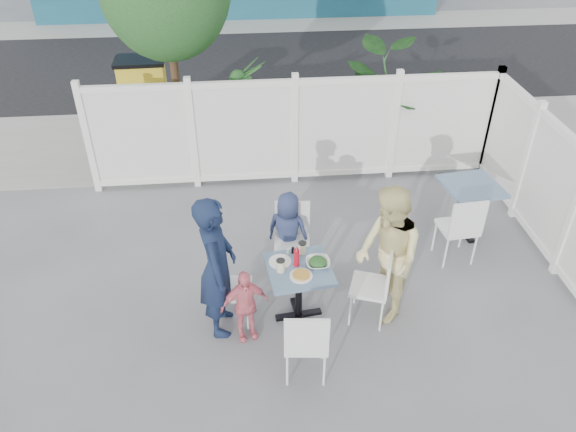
{
  "coord_description": "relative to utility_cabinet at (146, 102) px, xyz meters",
  "views": [
    {
      "loc": [
        -0.67,
        -4.85,
        4.42
      ],
      "look_at": [
        -0.23,
        -0.06,
        1.07
      ],
      "focal_mm": 35.0,
      "sensor_mm": 36.0,
      "label": 1
    }
  ],
  "objects": [
    {
      "name": "ground",
      "position": [
        2.21,
        -4.0,
        -0.67
      ],
      "size": [
        80.0,
        80.0,
        0.0
      ],
      "primitive_type": "plane",
      "color": "slate"
    },
    {
      "name": "near_sidewalk",
      "position": [
        2.21,
        -0.2,
        -0.67
      ],
      "size": [
        24.0,
        2.6,
        0.01
      ],
      "primitive_type": "cube",
      "color": "gray",
      "rests_on": "ground"
    },
    {
      "name": "street",
      "position": [
        2.21,
        3.5,
        -0.67
      ],
      "size": [
        24.0,
        5.0,
        0.01
      ],
      "primitive_type": "cube",
      "color": "black",
      "rests_on": "ground"
    },
    {
      "name": "far_sidewalk",
      "position": [
        2.21,
        6.6,
        -0.67
      ],
      "size": [
        24.0,
        1.6,
        0.01
      ],
      "primitive_type": "cube",
      "color": "gray",
      "rests_on": "ground"
    },
    {
      "name": "fence_back",
      "position": [
        2.31,
        -1.6,
        0.11
      ],
      "size": [
        5.86,
        0.08,
        1.6
      ],
      "color": "white",
      "rests_on": "ground"
    },
    {
      "name": "fence_right",
      "position": [
        5.21,
        -3.4,
        0.11
      ],
      "size": [
        0.08,
        3.66,
        1.6
      ],
      "rotation": [
        0.0,
        0.0,
        1.57
      ],
      "color": "white",
      "rests_on": "ground"
    },
    {
      "name": "utility_cabinet",
      "position": [
        0.0,
        0.0,
        0.0
      ],
      "size": [
        0.74,
        0.54,
        1.34
      ],
      "primitive_type": "cube",
      "rotation": [
        0.0,
        0.0,
        0.04
      ],
      "color": "gold",
      "rests_on": "ground"
    },
    {
      "name": "potted_shrub_a",
      "position": [
        1.6,
        -0.9,
        0.14
      ],
      "size": [
        1.01,
        1.01,
        1.63
      ],
      "primitive_type": "imported",
      "rotation": [
        0.0,
        0.0,
        4.6
      ],
      "color": "#18401F",
      "rests_on": "ground"
    },
    {
      "name": "potted_shrub_b",
      "position": [
        3.86,
        -1.0,
        0.21
      ],
      "size": [
        2.03,
        1.94,
        1.77
      ],
      "primitive_type": "imported",
      "rotation": [
        0.0,
        0.0,
        2.69
      ],
      "color": "#18401F",
      "rests_on": "ground"
    },
    {
      "name": "main_table",
      "position": [
        2.06,
        -4.46,
        -0.14
      ],
      "size": [
        0.73,
        0.73,
        0.69
      ],
      "rotation": [
        0.0,
        0.0,
        0.12
      ],
      "color": "#476283",
      "rests_on": "ground"
    },
    {
      "name": "spare_table",
      "position": [
        4.39,
        -3.1,
        -0.11
      ],
      "size": [
        0.76,
        0.76,
        0.72
      ],
      "rotation": [
        0.0,
        0.0,
        0.13
      ],
      "color": "#476283",
      "rests_on": "ground"
    },
    {
      "name": "chair_left",
      "position": [
        1.29,
        -4.41,
        -0.17
      ],
      "size": [
        0.42,
        0.44,
        0.87
      ],
      "rotation": [
        0.0,
        0.0,
        -1.69
      ],
      "color": "white",
      "rests_on": "ground"
    },
    {
      "name": "chair_right",
      "position": [
        2.87,
        -4.56,
        -0.15
      ],
      "size": [
        0.51,
        0.52,
        0.9
      ],
      "rotation": [
        0.0,
        0.0,
        1.22
      ],
      "color": "white",
      "rests_on": "ground"
    },
    {
      "name": "chair_back",
      "position": [
        2.07,
        -3.64,
        -0.15
      ],
      "size": [
        0.45,
        0.43,
        0.9
      ],
      "rotation": [
        0.0,
        0.0,
        3.04
      ],
      "color": "white",
      "rests_on": "ground"
    },
    {
      "name": "chair_near",
      "position": [
        2.03,
        -5.29,
        -0.15
      ],
      "size": [
        0.44,
        0.43,
        0.9
      ],
      "rotation": [
        0.0,
        0.0,
        -0.1
      ],
      "color": "white",
      "rests_on": "ground"
    },
    {
      "name": "chair_spare",
      "position": [
        4.07,
        -3.7,
        -0.13
      ],
      "size": [
        0.46,
        0.45,
        0.94
      ],
      "rotation": [
        0.0,
        0.0,
        0.09
      ],
      "color": "white",
      "rests_on": "ground"
    },
    {
      "name": "man",
      "position": [
        1.23,
        -4.51,
        0.13
      ],
      "size": [
        0.4,
        0.6,
        1.61
      ],
      "primitive_type": "imported",
      "rotation": [
        0.0,
        0.0,
        1.55
      ],
      "color": "#131E3A",
      "rests_on": "ground"
    },
    {
      "name": "woman",
      "position": [
        2.97,
        -4.46,
        0.11
      ],
      "size": [
        0.69,
        0.84,
        1.57
      ],
      "primitive_type": "imported",
      "rotation": [
        0.0,
        0.0,
        -1.43
      ],
      "color": "#E2C946",
      "rests_on": "ground"
    },
    {
      "name": "boy",
      "position": [
        2.02,
        -3.61,
        -0.15
      ],
      "size": [
        0.6,
        0.51,
        1.04
      ],
      "primitive_type": "imported",
      "rotation": [
        0.0,
        0.0,
        2.73
      ],
      "color": "navy",
      "rests_on": "ground"
    },
    {
      "name": "toddler",
      "position": [
        1.48,
        -4.69,
        -0.24
      ],
      "size": [
        0.54,
        0.33,
        0.86
      ],
      "primitive_type": "imported",
      "rotation": [
        0.0,
        0.0,
        0.25
      ],
      "color": "pink",
      "rests_on": "ground"
    },
    {
      "name": "plate_main",
      "position": [
        2.06,
        -4.59,
        0.02
      ],
      "size": [
        0.23,
        0.23,
        0.01
      ],
      "primitive_type": "cylinder",
      "color": "white",
      "rests_on": "main_table"
    },
    {
      "name": "plate_side",
      "position": [
        1.87,
        -4.35,
        0.02
      ],
      "size": [
        0.24,
        0.24,
        0.02
      ],
      "primitive_type": "cylinder",
      "color": "white",
      "rests_on": "main_table"
    },
    {
      "name": "salad_bowl",
      "position": [
        2.26,
        -4.43,
        0.05
      ],
      "size": [
        0.25,
        0.25,
        0.06
      ],
      "primitive_type": "imported",
      "color": "white",
      "rests_on": "main_table"
    },
    {
      "name": "coffee_cup_a",
      "position": [
        1.87,
        -4.49,
        0.08
      ],
      "size": [
        0.09,
        0.09,
        0.13
      ],
      "primitive_type": "cylinder",
      "color": "beige",
      "rests_on": "main_table"
    },
    {
      "name": "coffee_cup_b",
      "position": [
        2.12,
        -4.22,
        0.08
      ],
      "size": [
        0.08,
        0.08,
        0.13
      ],
      "primitive_type": "cylinder",
      "color": "beige",
      "rests_on": "main_table"
    },
    {
      "name": "ketchup_bottle",
      "position": [
        2.04,
        -4.41,
        0.11
      ],
      "size": [
        0.06,
        0.06,
        0.2
      ],
      "primitive_type": "cylinder",
      "color": "#B20B1E",
      "rests_on": "main_table"
    },
    {
      "name": "salt_shaker",
      "position": [
        1.97,
        -4.22,
        0.05
      ],
      "size": [
        0.03,
        0.03,
        0.07
      ],
      "primitive_type": "cylinder",
      "color": "white",
      "rests_on": "main_table"
    },
    {
      "name": "pepper_shaker",
      "position": [
        2.02,
        -4.21,
        0.05
      ],
      "size": [
        0.03,
        0.03,
        0.07
      ],
      "primitive_type": "cylinder",
      "color": "black",
      "rests_on": "main_table"
    }
  ]
}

